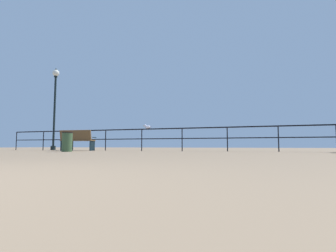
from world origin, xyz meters
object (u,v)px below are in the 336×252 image
bench_far_left (77,139)px  lamppost_left (55,98)px  trash_bin (67,142)px  seagull_on_rail (147,127)px

bench_far_left → lamppost_left: bearing=155.7°
bench_far_left → lamppost_left: 3.45m
lamppost_left → trash_bin: bearing=-40.3°
bench_far_left → lamppost_left: lamppost_left is taller
bench_far_left → lamppost_left: (-2.38, 1.07, 2.26)m
seagull_on_rail → bench_far_left: bearing=-166.5°
lamppost_left → bench_far_left: bearing=-24.3°
bench_far_left → lamppost_left: size_ratio=0.36×
bench_far_left → trash_bin: bearing=-60.2°
lamppost_left → seagull_on_rail: lamppost_left is taller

